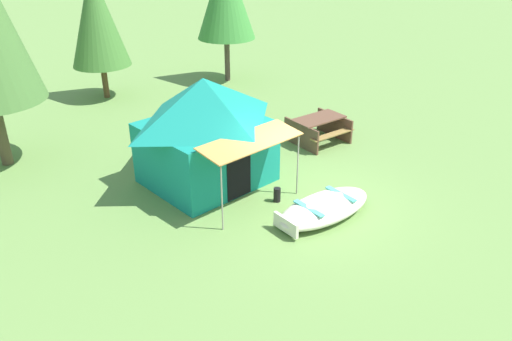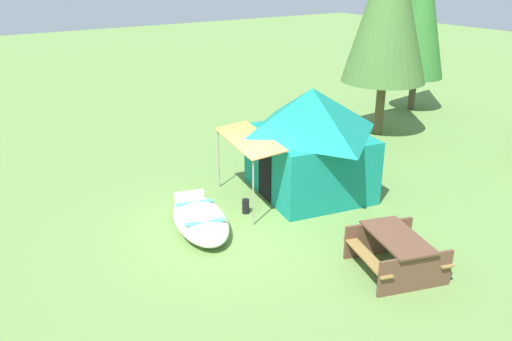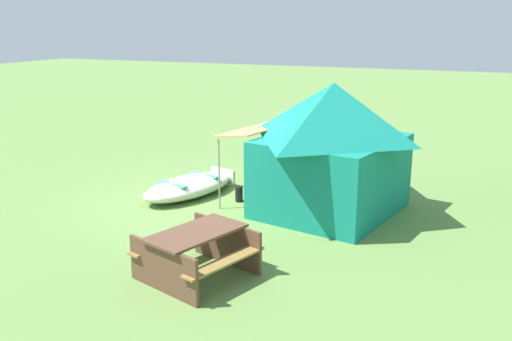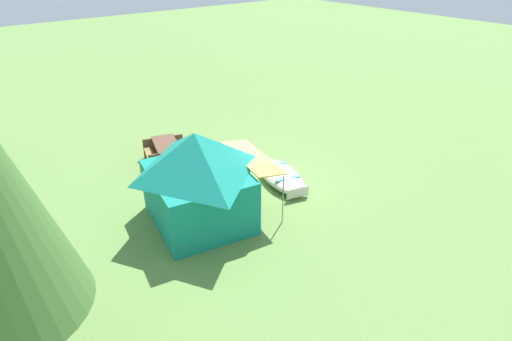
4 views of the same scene
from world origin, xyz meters
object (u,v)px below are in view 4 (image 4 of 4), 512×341
Objects in this scene: beached_rowboat at (281,176)px; canvas_cabin_tent at (198,177)px; cooler_box at (210,196)px; fuel_can at (253,190)px; picnic_table at (167,150)px.

beached_rowboat is 0.71× the size of canvas_cabin_tent.
cooler_box is 1.52× the size of fuel_can.
picnic_table is 3.32m from cooler_box.
canvas_cabin_tent is 7.30× the size of cooler_box.
picnic_table is 4.04m from fuel_can.
canvas_cabin_tent is at bearing 93.80° from beached_rowboat.
picnic_table is (3.83, 2.36, 0.25)m from beached_rowboat.
beached_rowboat is 4.50m from picnic_table.
fuel_can reaches higher than cooler_box.
beached_rowboat is 1.44× the size of picnic_table.
canvas_cabin_tent reaches higher than picnic_table.
beached_rowboat is 1.31m from fuel_can.
cooler_box is (0.53, 2.60, -0.06)m from beached_rowboat.
beached_rowboat is 2.66m from cooler_box.
picnic_table reaches higher than beached_rowboat.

